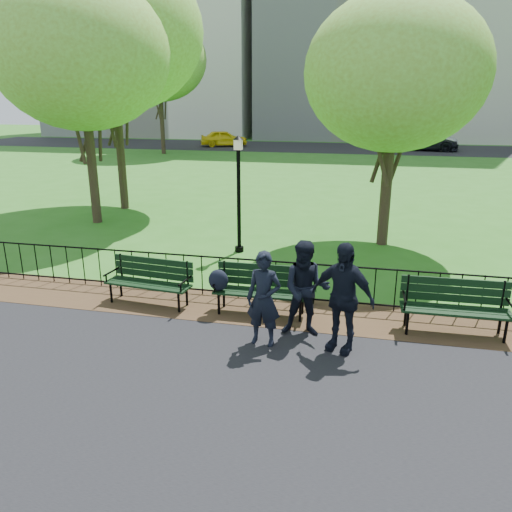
% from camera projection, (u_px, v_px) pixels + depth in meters
% --- Properties ---
extents(ground, '(120.00, 120.00, 0.00)m').
position_uv_depth(ground, '(289.00, 349.00, 8.47)').
color(ground, '#2E6C1C').
extents(asphalt_path, '(60.00, 9.20, 0.01)m').
position_uv_depth(asphalt_path, '(239.00, 500.00, 5.31)').
color(asphalt_path, black).
rests_on(asphalt_path, ground).
extents(dirt_strip, '(60.00, 1.60, 0.01)m').
position_uv_depth(dirt_strip, '(301.00, 313.00, 9.86)').
color(dirt_strip, '#3D2B19').
rests_on(dirt_strip, ground).
extents(far_street, '(70.00, 9.00, 0.01)m').
position_uv_depth(far_street, '(355.00, 148.00, 40.98)').
color(far_street, black).
rests_on(far_street, ground).
extents(iron_fence, '(24.06, 0.06, 1.00)m').
position_uv_depth(iron_fence, '(305.00, 281.00, 10.17)').
color(iron_fence, black).
rests_on(iron_fence, ground).
extents(apartment_west, '(22.00, 15.00, 26.00)m').
position_uv_depth(apartment_west, '(159.00, 9.00, 53.65)').
color(apartment_west, silver).
rests_on(apartment_west, ground).
extents(park_bench_main, '(1.94, 0.59, 1.04)m').
position_uv_depth(park_bench_main, '(245.00, 283.00, 9.71)').
color(park_bench_main, black).
rests_on(park_bench_main, ground).
extents(park_bench_left_a, '(1.84, 0.74, 1.01)m').
position_uv_depth(park_bench_left_a, '(150.00, 276.00, 10.21)').
color(park_bench_left_a, black).
rests_on(park_bench_left_a, ground).
extents(park_bench_right_a, '(1.90, 0.62, 1.07)m').
position_uv_depth(park_bench_right_a, '(455.00, 301.00, 8.91)').
color(park_bench_right_a, black).
rests_on(park_bench_right_a, ground).
extents(lamppost, '(0.28, 0.28, 3.13)m').
position_uv_depth(lamppost, '(239.00, 190.00, 13.28)').
color(lamppost, black).
rests_on(lamppost, ground).
extents(tree_near_w, '(5.55, 5.55, 7.73)m').
position_uv_depth(tree_near_w, '(81.00, 53.00, 15.37)').
color(tree_near_w, '#2D2116').
rests_on(tree_near_w, ground).
extents(tree_near_e, '(4.83, 4.83, 6.74)m').
position_uv_depth(tree_near_e, '(395.00, 73.00, 13.08)').
color(tree_near_e, '#2D2116').
rests_on(tree_near_e, ground).
extents(tree_mid_w, '(6.42, 6.42, 8.94)m').
position_uv_depth(tree_mid_w, '(111.00, 32.00, 17.22)').
color(tree_mid_w, '#2D2116').
rests_on(tree_mid_w, ground).
extents(tree_far_w, '(6.77, 6.77, 9.43)m').
position_uv_depth(tree_far_w, '(159.00, 60.00, 35.16)').
color(tree_far_w, '#2D2116').
rests_on(tree_far_w, ground).
extents(person_left, '(0.64, 0.46, 1.66)m').
position_uv_depth(person_left, '(264.00, 299.00, 8.41)').
color(person_left, black).
rests_on(person_left, asphalt_path).
extents(person_mid, '(0.87, 0.50, 1.74)m').
position_uv_depth(person_mid, '(306.00, 289.00, 8.74)').
color(person_mid, black).
rests_on(person_mid, asphalt_path).
extents(person_right, '(1.19, 0.84, 1.88)m').
position_uv_depth(person_right, '(342.00, 297.00, 8.18)').
color(person_right, black).
rests_on(person_right, asphalt_path).
extents(taxi, '(4.26, 2.89, 1.35)m').
position_uv_depth(taxi, '(224.00, 138.00, 42.21)').
color(taxi, yellow).
rests_on(taxi, far_street).
extents(sedan_silver, '(4.91, 2.75, 1.53)m').
position_uv_depth(sedan_silver, '(427.00, 140.00, 39.62)').
color(sedan_silver, '#B8BBC1').
rests_on(sedan_silver, far_street).
extents(sedan_dark, '(5.33, 2.65, 1.49)m').
position_uv_depth(sedan_dark, '(424.00, 141.00, 39.06)').
color(sedan_dark, black).
rests_on(sedan_dark, far_street).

